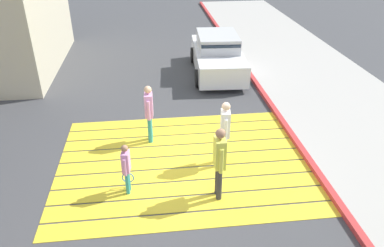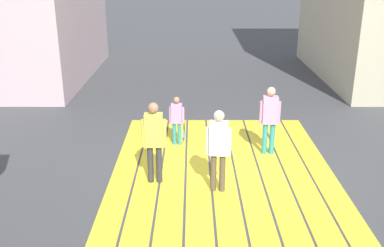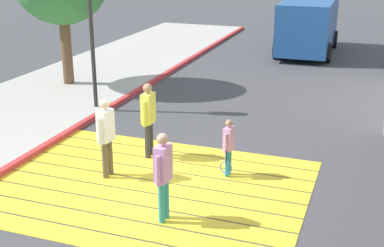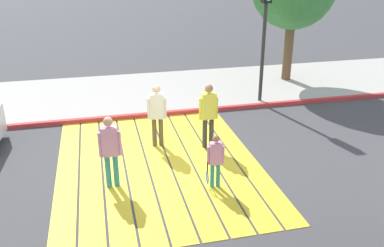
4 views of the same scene
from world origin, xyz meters
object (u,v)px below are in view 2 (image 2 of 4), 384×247
pedestrian_adult_trailing (270,116)px  pedestrian_adult_side (218,145)px  pedestrian_adult_lead (154,137)px  pedestrian_child_with_racket (177,118)px

pedestrian_adult_trailing → pedestrian_adult_side: size_ratio=0.97×
pedestrian_adult_lead → pedestrian_child_with_racket: size_ratio=1.39×
pedestrian_adult_lead → pedestrian_adult_side: 1.36m
pedestrian_adult_lead → pedestrian_adult_trailing: bearing=-60.8°
pedestrian_adult_lead → pedestrian_child_with_racket: (2.03, -0.41, -0.31)m
pedestrian_child_with_racket → pedestrian_adult_side: bearing=-159.6°
pedestrian_adult_trailing → pedestrian_child_with_racket: 2.30m
pedestrian_adult_lead → pedestrian_adult_trailing: (1.47, -2.63, -0.05)m
pedestrian_adult_side → pedestrian_child_with_racket: (2.41, 0.90, -0.29)m
pedestrian_adult_lead → pedestrian_child_with_racket: 2.10m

